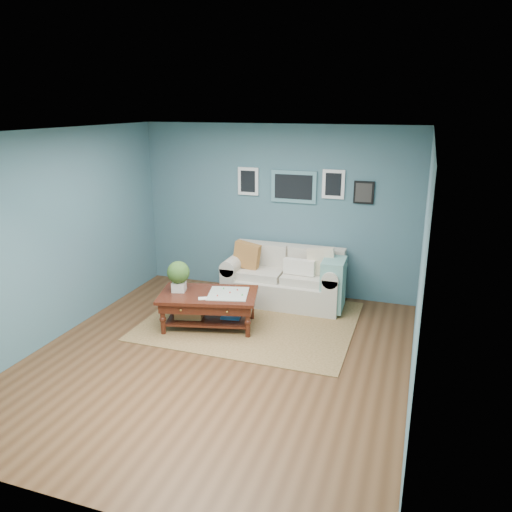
% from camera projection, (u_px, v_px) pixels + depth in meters
% --- Properties ---
extents(room_shell, '(5.00, 5.02, 2.70)m').
position_uv_depth(room_shell, '(218.00, 251.00, 5.76)').
color(room_shell, brown).
rests_on(room_shell, ground).
extents(area_rug, '(2.90, 2.32, 0.01)m').
position_uv_depth(area_rug, '(251.00, 320.00, 7.16)').
color(area_rug, brown).
rests_on(area_rug, ground).
extents(loveseat, '(1.86, 0.84, 0.96)m').
position_uv_depth(loveseat, '(289.00, 279.00, 7.72)').
color(loveseat, beige).
rests_on(loveseat, ground).
extents(coffee_table, '(1.47, 1.07, 0.93)m').
position_uv_depth(coffee_table, '(204.00, 299.00, 6.88)').
color(coffee_table, black).
rests_on(coffee_table, ground).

